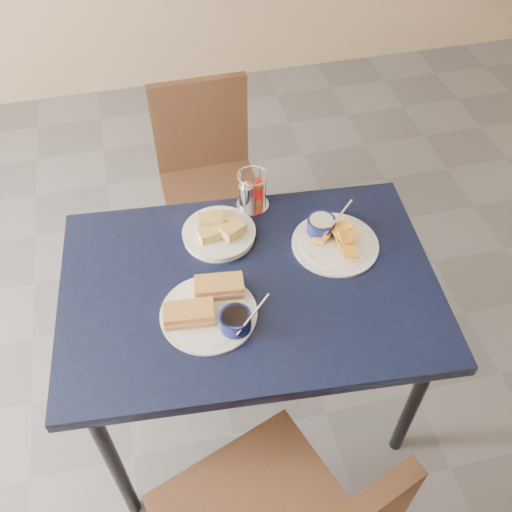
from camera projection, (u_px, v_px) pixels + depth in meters
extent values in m
plane|color=#4E4D52|center=(233.00, 434.00, 2.17)|extent=(6.00, 6.00, 0.00)
cube|color=black|center=(249.00, 287.00, 1.72)|extent=(1.19, 0.85, 0.04)
cylinder|color=black|center=(117.00, 468.00, 1.73)|extent=(0.04, 0.04, 0.71)
cylinder|color=black|center=(414.00, 400.00, 1.88)|extent=(0.04, 0.04, 0.71)
cylinder|color=black|center=(104.00, 312.00, 2.12)|extent=(0.04, 0.04, 0.71)
cylinder|color=black|center=(352.00, 266.00, 2.27)|extent=(0.04, 0.04, 0.71)
cylinder|color=black|center=(186.00, 504.00, 1.78)|extent=(0.04, 0.04, 0.46)
cylinder|color=black|center=(303.00, 476.00, 1.84)|extent=(0.04, 0.04, 0.46)
cube|color=black|center=(211.00, 192.00, 2.47)|extent=(0.41, 0.39, 0.04)
cylinder|color=black|center=(184.00, 258.00, 2.50)|extent=(0.03, 0.03, 0.39)
cylinder|color=black|center=(256.00, 245.00, 2.56)|extent=(0.03, 0.03, 0.39)
cylinder|color=black|center=(174.00, 210.00, 2.70)|extent=(0.03, 0.03, 0.39)
cylinder|color=black|center=(242.00, 199.00, 2.75)|extent=(0.03, 0.03, 0.39)
cube|color=black|center=(201.00, 125.00, 2.41)|extent=(0.40, 0.04, 0.42)
cylinder|color=white|center=(209.00, 313.00, 1.62)|extent=(0.28, 0.28, 0.01)
cylinder|color=white|center=(209.00, 312.00, 1.62)|extent=(0.23, 0.23, 0.00)
cube|color=#C18945|center=(189.00, 314.00, 1.59)|extent=(0.15, 0.08, 0.04)
cube|color=#D07F80|center=(189.00, 315.00, 1.59)|extent=(0.15, 0.09, 0.01)
cube|color=#C18945|center=(219.00, 287.00, 1.65)|extent=(0.15, 0.09, 0.04)
cube|color=#D07F80|center=(219.00, 288.00, 1.65)|extent=(0.15, 0.09, 0.01)
cylinder|color=#090C35|center=(235.00, 321.00, 1.57)|extent=(0.09, 0.09, 0.05)
cylinder|color=black|center=(235.00, 318.00, 1.56)|extent=(0.08, 0.08, 0.01)
cylinder|color=silver|center=(253.00, 314.00, 1.53)|extent=(0.11, 0.07, 0.08)
cylinder|color=white|center=(335.00, 244.00, 1.80)|extent=(0.27, 0.27, 0.01)
cylinder|color=white|center=(335.00, 243.00, 1.80)|extent=(0.23, 0.23, 0.00)
cube|color=gold|center=(321.00, 238.00, 1.80)|extent=(0.08, 0.08, 0.02)
cube|color=gold|center=(343.00, 242.00, 1.79)|extent=(0.05, 0.07, 0.02)
cube|color=gold|center=(343.00, 230.00, 1.82)|extent=(0.06, 0.07, 0.01)
cube|color=gold|center=(325.00, 230.00, 1.81)|extent=(0.07, 0.08, 0.02)
cube|color=gold|center=(350.00, 251.00, 1.74)|extent=(0.06, 0.07, 0.01)
cube|color=gold|center=(341.00, 230.00, 1.80)|extent=(0.07, 0.06, 0.03)
cube|color=gold|center=(346.00, 237.00, 1.77)|extent=(0.06, 0.07, 0.02)
cube|color=gold|center=(347.00, 235.00, 1.77)|extent=(0.08, 0.07, 0.01)
cylinder|color=#090C35|center=(321.00, 225.00, 1.81)|extent=(0.09, 0.09, 0.05)
cylinder|color=beige|center=(321.00, 222.00, 1.80)|extent=(0.08, 0.08, 0.01)
cylinder|color=silver|center=(338.00, 218.00, 1.77)|extent=(0.11, 0.07, 0.08)
cylinder|color=white|center=(219.00, 234.00, 1.82)|extent=(0.23, 0.23, 0.02)
cylinder|color=white|center=(219.00, 232.00, 1.82)|extent=(0.19, 0.19, 0.00)
cube|color=tan|center=(210.00, 234.00, 1.78)|extent=(0.08, 0.06, 0.03)
cube|color=tan|center=(223.00, 219.00, 1.82)|extent=(0.09, 0.07, 0.03)
cube|color=tan|center=(233.00, 230.00, 1.78)|extent=(0.09, 0.08, 0.03)
cube|color=tan|center=(211.00, 220.00, 1.80)|extent=(0.08, 0.06, 0.03)
cylinder|color=silver|center=(253.00, 205.00, 1.92)|extent=(0.11, 0.11, 0.01)
cylinder|color=silver|center=(260.00, 181.00, 1.90)|extent=(0.01, 0.01, 0.13)
cylinder|color=silver|center=(240.00, 185.00, 1.89)|extent=(0.01, 0.01, 0.13)
cylinder|color=silver|center=(245.00, 198.00, 1.85)|extent=(0.01, 0.01, 0.13)
cylinder|color=silver|center=(265.00, 195.00, 1.86)|extent=(0.01, 0.01, 0.13)
torus|color=silver|center=(253.00, 176.00, 1.83)|extent=(0.10, 0.10, 0.00)
cylinder|color=silver|center=(246.00, 196.00, 1.89)|extent=(0.05, 0.05, 0.08)
cone|color=silver|center=(246.00, 184.00, 1.85)|extent=(0.04, 0.04, 0.02)
cylinder|color=brown|center=(259.00, 193.00, 1.90)|extent=(0.03, 0.03, 0.08)
cylinder|color=#A3090B|center=(259.00, 193.00, 1.90)|extent=(0.03, 0.03, 0.03)
cylinder|color=#A3090B|center=(259.00, 181.00, 1.86)|extent=(0.02, 0.02, 0.02)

